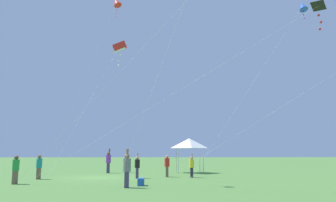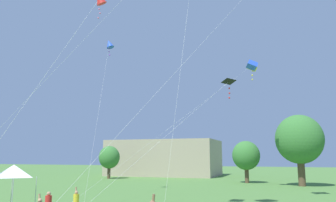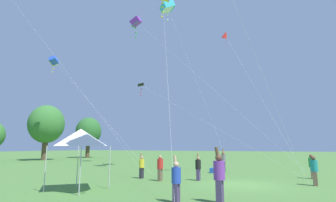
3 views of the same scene
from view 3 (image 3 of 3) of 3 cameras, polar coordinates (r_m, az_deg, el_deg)
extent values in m
plane|color=#4C7A38|center=(16.11, 15.78, -17.14)|extent=(220.00, 220.00, 0.00)
cylinder|color=brown|center=(46.67, -25.29, -9.57)|extent=(0.86, 0.86, 3.25)
ellipsoid|color=#387533|center=(46.81, -24.92, -4.55)|extent=(5.82, 5.24, 6.12)
cylinder|color=brown|center=(53.70, -17.10, -10.19)|extent=(0.76, 0.76, 2.88)
ellipsoid|color=#2D662D|center=(53.77, -16.90, -6.32)|extent=(5.15, 4.64, 5.41)
cylinder|color=#B7B7BC|center=(12.80, -18.59, -14.09)|extent=(0.05, 0.05, 2.17)
cylinder|color=#B7B7BC|center=(14.48, -12.61, -13.81)|extent=(0.05, 0.05, 2.17)
cylinder|color=#B7B7BC|center=(14.35, -25.16, -13.17)|extent=(0.05, 0.05, 2.17)
cylinder|color=#B7B7BC|center=(15.86, -19.09, -13.15)|extent=(0.05, 0.05, 2.17)
pyramid|color=white|center=(14.30, -18.52, -7.50)|extent=(2.41, 2.41, 0.87)
cube|color=blue|center=(22.57, 9.69, -14.67)|extent=(0.65, 0.35, 0.40)
cube|color=brown|center=(17.16, -1.73, -15.77)|extent=(0.36, 0.20, 0.75)
cylinder|color=red|center=(17.10, -1.72, -13.51)|extent=(0.37, 0.37, 0.62)
sphere|color=tan|center=(17.08, -1.71, -12.13)|extent=(0.23, 0.23, 0.23)
cube|color=brown|center=(20.69, 28.94, -13.56)|extent=(0.36, 0.20, 0.76)
cylinder|color=#288E3D|center=(20.64, 28.78, -11.65)|extent=(0.38, 0.38, 0.62)
sphere|color=brown|center=(20.63, 28.68, -10.50)|extent=(0.24, 0.24, 0.24)
cube|color=#282833|center=(18.59, -5.78, -15.34)|extent=(0.34, 0.18, 0.70)
cylinder|color=yellow|center=(18.53, -5.75, -13.38)|extent=(0.35, 0.35, 0.58)
sphere|color=tan|center=(18.51, -5.73, -12.18)|extent=(0.22, 0.22, 0.22)
cylinder|color=tan|center=(18.49, -5.82, -11.91)|extent=(0.21, 0.18, 0.50)
cube|color=brown|center=(17.20, 29.39, -14.51)|extent=(0.36, 0.20, 0.76)
cylinder|color=teal|center=(17.14, 29.19, -12.22)|extent=(0.38, 0.38, 0.63)
sphere|color=brown|center=(17.12, 29.07, -10.82)|extent=(0.24, 0.24, 0.24)
cube|color=#473860|center=(10.81, 11.21, -18.77)|extent=(0.41, 0.23, 0.87)
cylinder|color=purple|center=(10.71, 11.07, -14.59)|extent=(0.44, 0.44, 0.72)
sphere|color=brown|center=(10.68, 10.98, -12.03)|extent=(0.27, 0.27, 0.27)
cylinder|color=brown|center=(10.66, 10.72, -11.46)|extent=(0.24, 0.26, 0.62)
cube|color=#473860|center=(17.46, 6.62, -15.68)|extent=(0.34, 0.19, 0.71)
cylinder|color=black|center=(17.40, 6.58, -13.56)|extent=(0.36, 0.36, 0.59)
sphere|color=tan|center=(17.38, 6.55, -12.27)|extent=(0.22, 0.22, 0.22)
cylinder|color=tan|center=(17.35, 6.52, -11.98)|extent=(0.18, 0.11, 0.51)
cube|color=#473860|center=(10.71, 1.81, -19.40)|extent=(0.35, 0.19, 0.73)
cylinder|color=blue|center=(10.62, 1.79, -15.86)|extent=(0.37, 0.37, 0.60)
sphere|color=tan|center=(10.59, 1.78, -13.68)|extent=(0.23, 0.23, 0.23)
cylinder|color=tan|center=(10.61, 1.61, -13.19)|extent=(0.16, 0.21, 0.52)
cube|color=#473860|center=(23.43, 12.04, -13.91)|extent=(0.38, 0.21, 0.80)
cylinder|color=slate|center=(23.39, 11.98, -12.12)|extent=(0.40, 0.40, 0.66)
sphere|color=#896042|center=(23.37, 11.94, -11.03)|extent=(0.25, 0.25, 0.25)
cylinder|color=#896042|center=(23.40, 11.92, -10.79)|extent=(0.21, 0.18, 0.57)
cylinder|color=silver|center=(26.34, 5.93, 5.94)|extent=(7.77, 18.81, 18.58)
cube|color=purple|center=(36.75, -6.99, 16.78)|extent=(1.69, 1.75, 1.72)
cube|color=green|center=(36.57, -7.00, 16.20)|extent=(1.31, 1.35, 1.06)
sphere|color=green|center=(36.30, -7.07, 15.50)|extent=(0.23, 0.23, 0.23)
sphere|color=green|center=(36.09, -6.93, 14.53)|extent=(0.23, 0.23, 0.23)
sphere|color=green|center=(35.73, -7.06, 13.66)|extent=(0.23, 0.23, 0.23)
cylinder|color=silver|center=(25.40, 6.11, 4.52)|extent=(0.15, 6.12, 16.85)
cube|color=#2DBCD1|center=(29.67, -0.13, 19.84)|extent=(1.90, 1.91, 1.19)
cube|color=white|center=(29.48, -0.13, 19.19)|extent=(1.63, 1.59, 0.52)
sphere|color=white|center=(29.26, -0.16, 18.34)|extent=(0.22, 0.22, 0.22)
sphere|color=white|center=(29.02, -0.13, 17.25)|extent=(0.22, 0.22, 0.22)
cylinder|color=silver|center=(12.91, 18.56, 9.07)|extent=(8.82, 3.87, 12.43)
cylinder|color=silver|center=(18.96, 19.31, 1.18)|extent=(3.60, 5.07, 11.18)
cone|color=red|center=(22.65, 12.34, 13.89)|extent=(0.82, 0.86, 0.76)
sphere|color=pink|center=(22.48, 12.37, 13.18)|extent=(0.08, 0.08, 0.08)
sphere|color=pink|center=(22.43, 12.38, 12.61)|extent=(0.08, 0.08, 0.08)
sphere|color=pink|center=(22.40, 12.46, 12.02)|extent=(0.08, 0.08, 0.08)
sphere|color=pink|center=(22.24, 12.43, 11.57)|extent=(0.08, 0.08, 0.08)
cylinder|color=silver|center=(17.84, -0.43, 10.52)|extent=(11.99, 6.20, 16.71)
sphere|color=yellow|center=(27.29, -1.21, 20.59)|extent=(0.18, 0.18, 0.18)
sphere|color=yellow|center=(26.95, -1.30, 19.75)|extent=(0.18, 0.18, 0.18)
sphere|color=yellow|center=(26.74, -1.11, 18.76)|extent=(0.18, 0.18, 0.18)
sphere|color=yellow|center=(26.45, -1.36, 17.85)|extent=(0.18, 0.18, 0.18)
cylinder|color=silver|center=(21.16, -21.20, 5.99)|extent=(4.88, 11.30, 15.35)
cylinder|color=silver|center=(27.97, -17.45, 0.70)|extent=(10.32, 21.57, 14.10)
cube|color=blue|center=(40.65, -23.61, 8.10)|extent=(1.49, 1.32, 1.27)
cube|color=yellow|center=(40.55, -23.64, 7.66)|extent=(1.25, 1.01, 0.75)
sphere|color=yellow|center=(40.45, -23.54, 7.12)|extent=(0.18, 0.18, 0.18)
sphere|color=yellow|center=(40.26, -23.70, 6.47)|extent=(0.18, 0.18, 0.18)
sphere|color=yellow|center=(40.18, -23.85, 5.78)|extent=(0.18, 0.18, 0.18)
cylinder|color=silver|center=(23.77, 7.40, -4.08)|extent=(4.64, 15.54, 9.01)
pyramid|color=black|center=(29.74, -6.02, 3.64)|extent=(0.93, 0.69, 0.43)
sphere|color=red|center=(29.61, -5.85, 2.59)|extent=(0.12, 0.12, 0.12)
sphere|color=red|center=(29.57, -6.04, 1.91)|extent=(0.12, 0.12, 0.12)
sphere|color=red|center=(29.45, -5.94, 1.26)|extent=(0.12, 0.12, 0.12)
camera|label=1|loc=(40.46, 15.45, -10.07)|focal=35.00mm
camera|label=2|loc=(29.73, 41.80, -4.51)|focal=35.00mm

